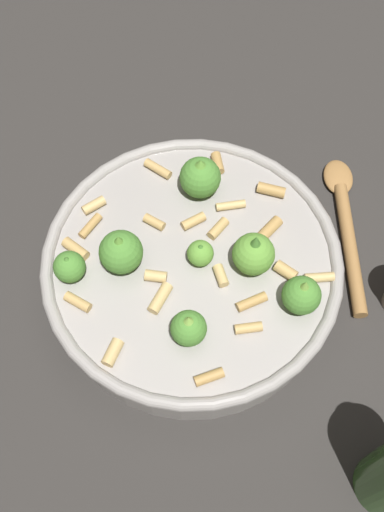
% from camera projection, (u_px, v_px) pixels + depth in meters
% --- Properties ---
extents(ground_plane, '(2.40, 2.40, 0.00)m').
position_uv_depth(ground_plane, '(192.00, 286.00, 0.70)').
color(ground_plane, '#2D2B28').
extents(cooking_pan, '(0.32, 0.32, 0.12)m').
position_uv_depth(cooking_pan, '(192.00, 270.00, 0.66)').
color(cooking_pan, '#9E9993').
rests_on(cooking_pan, ground).
extents(wooden_spoon, '(0.21, 0.05, 0.02)m').
position_uv_depth(wooden_spoon, '(346.00, 223.00, 0.73)').
color(wooden_spoon, '#9E703D').
rests_on(wooden_spoon, ground).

